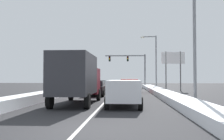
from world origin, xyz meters
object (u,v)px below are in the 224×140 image
sedan_tan_right_lane_second (125,89)px  box_truck_center_lane_nearest (77,77)px  suv_red_right_lane_third (129,84)px  street_lamp_right_mid (154,57)px  sedan_charcoal_center_lane_third (99,86)px  suv_white_right_lane_nearest (124,91)px  sedan_black_center_lane_second (96,88)px  traffic_light_gantry (132,63)px  street_lamp_right_near (190,29)px  roadside_sign_right (173,62)px

sedan_tan_right_lane_second → box_truck_center_lane_nearest: 6.86m
suv_red_right_lane_third → street_lamp_right_mid: (4.08, 10.38, 4.15)m
sedan_charcoal_center_lane_third → suv_white_right_lane_nearest: bearing=-77.3°
sedan_black_center_lane_second → traffic_light_gantry: (4.10, 21.02, 3.73)m
suv_red_right_lane_third → street_lamp_right_near: street_lamp_right_near is taller
sedan_black_center_lane_second → street_lamp_right_mid: street_lamp_right_mid is taller
street_lamp_right_near → street_lamp_right_mid: size_ratio=1.04×
sedan_black_center_lane_second → street_lamp_right_mid: bearing=64.1°
box_truck_center_lane_nearest → sedan_charcoal_center_lane_third: (-0.10, 13.86, -1.14)m
sedan_tan_right_lane_second → street_lamp_right_mid: (4.48, 17.53, 4.41)m
street_lamp_right_mid → sedan_black_center_lane_second: bearing=-115.9°
sedan_tan_right_lane_second → roadside_sign_right: size_ratio=0.82×
sedan_tan_right_lane_second → sedan_charcoal_center_lane_third: (-3.36, 7.92, 0.00)m
roadside_sign_right → sedan_tan_right_lane_second: bearing=-118.7°
suv_white_right_lane_nearest → box_truck_center_lane_nearest: size_ratio=0.68×
sedan_charcoal_center_lane_third → street_lamp_right_mid: street_lamp_right_mid is taller
sedan_charcoal_center_lane_third → street_lamp_right_near: street_lamp_right_near is taller
sedan_black_center_lane_second → suv_white_right_lane_nearest: bearing=-71.5°
box_truck_center_lane_nearest → sedan_black_center_lane_second: (0.23, 8.03, -1.14)m
suv_red_right_lane_third → sedan_black_center_lane_second: size_ratio=1.09×
suv_white_right_lane_nearest → sedan_charcoal_center_lane_third: suv_white_right_lane_nearest is taller
sedan_black_center_lane_second → box_truck_center_lane_nearest: bearing=-91.6°
traffic_light_gantry → suv_white_right_lane_nearest: bearing=-92.1°
sedan_tan_right_lane_second → street_lamp_right_mid: street_lamp_right_mid is taller
suv_white_right_lane_nearest → street_lamp_right_mid: (4.49, 24.48, 4.15)m
sedan_charcoal_center_lane_third → roadside_sign_right: roadside_sign_right is taller
box_truck_center_lane_nearest → traffic_light_gantry: size_ratio=0.95×
sedan_black_center_lane_second → traffic_light_gantry: bearing=79.0°
traffic_light_gantry → street_lamp_right_mid: (3.41, -5.58, 0.67)m
suv_white_right_lane_nearest → street_lamp_right_mid: bearing=79.6°
box_truck_center_lane_nearest → street_lamp_right_mid: (7.74, 23.47, 3.27)m
suv_white_right_lane_nearest → roadside_sign_right: size_ratio=0.89×
suv_white_right_lane_nearest → sedan_black_center_lane_second: bearing=108.5°
sedan_tan_right_lane_second → sedan_black_center_lane_second: bearing=145.3°
box_truck_center_lane_nearest → suv_red_right_lane_third: bearing=74.4°
box_truck_center_lane_nearest → street_lamp_right_mid: street_lamp_right_mid is taller
street_lamp_right_near → street_lamp_right_mid: (-0.19, 22.38, -0.19)m
street_lamp_right_mid → roadside_sign_right: street_lamp_right_mid is taller
street_lamp_right_near → street_lamp_right_mid: 22.38m
sedan_black_center_lane_second → street_lamp_right_near: 11.34m
suv_red_right_lane_third → sedan_black_center_lane_second: bearing=-124.1°
roadside_sign_right → box_truck_center_lane_nearest: bearing=-118.7°
box_truck_center_lane_nearest → sedan_black_center_lane_second: 8.12m
sedan_tan_right_lane_second → sedan_charcoal_center_lane_third: size_ratio=1.00×
sedan_black_center_lane_second → sedan_charcoal_center_lane_third: size_ratio=1.00×
sedan_black_center_lane_second → roadside_sign_right: 14.10m
suv_white_right_lane_nearest → box_truck_center_lane_nearest: bearing=162.7°
suv_red_right_lane_third → street_lamp_right_near: bearing=-70.5°
sedan_tan_right_lane_second → sedan_black_center_lane_second: (-3.03, 2.10, 0.00)m
sedan_tan_right_lane_second → box_truck_center_lane_nearest: (-3.26, -5.93, 1.14)m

